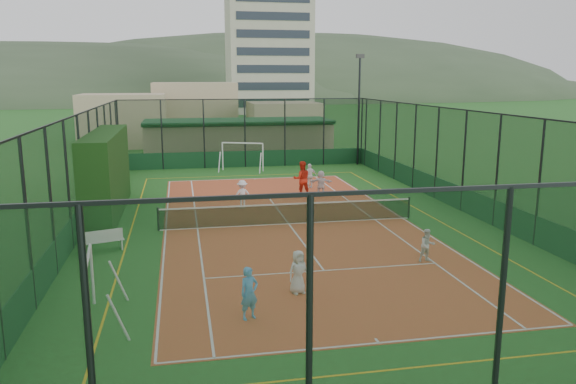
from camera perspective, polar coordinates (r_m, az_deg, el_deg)
name	(u,v)px	position (r m, az deg, el deg)	size (l,w,h in m)	color
ground	(289,224)	(25.57, 0.08, -3.29)	(300.00, 300.00, 0.00)	#28581E
court_slab	(289,224)	(25.57, 0.08, -3.28)	(11.17, 23.97, 0.01)	#AC4A26
tennis_net	(289,213)	(25.44, 0.08, -2.14)	(11.67, 0.12, 1.06)	black
perimeter_fence	(289,170)	(25.05, 0.08, 2.25)	(18.12, 34.12, 5.00)	black
floodlight_ne	(359,110)	(43.04, 7.20, 8.24)	(0.60, 0.26, 8.25)	black
clubhouse	(238,139)	(46.77, -5.08, 5.41)	(15.20, 7.20, 3.15)	tan
apartment_tower	(268,31)	(107.90, -2.04, 16.05)	(15.00, 12.00, 30.00)	beige
distant_hills	(195,99)	(174.45, -9.47, 9.27)	(200.00, 60.00, 24.00)	#384C33
hedge_left	(106,173)	(28.64, -17.96, 1.82)	(1.36, 9.09, 3.98)	black
white_bench	(102,240)	(22.67, -18.37, -4.66)	(1.61, 0.44, 0.91)	white
futsal_goal_near	(90,291)	(16.24, -19.49, -9.49)	(0.81, 2.81, 1.81)	white
futsal_goal_far	(243,157)	(40.22, -4.64, 3.58)	(3.07, 0.89, 1.98)	white
child_near_left	(298,272)	(17.41, 1.05, -8.12)	(0.67, 0.43, 1.37)	white
child_near_mid	(249,293)	(15.66, -3.96, -10.22)	(0.54, 0.36, 1.49)	#53A6EC
child_near_right	(427,245)	(20.90, 13.98, -5.29)	(0.59, 0.46, 1.22)	white
child_far_left	(242,194)	(28.47, -4.66, -0.25)	(0.95, 0.54, 1.47)	silver
child_far_right	(310,176)	(33.77, 2.24, 1.66)	(0.86, 0.36, 1.48)	white
child_far_back	(321,183)	(31.66, 3.37, 0.93)	(1.32, 0.42, 1.42)	silver
coach	(302,179)	(31.33, 1.41, 1.35)	(0.96, 0.75, 1.98)	red
tennis_balls	(289,216)	(26.93, 0.07, -2.43)	(6.84, 1.46, 0.07)	#CCE033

